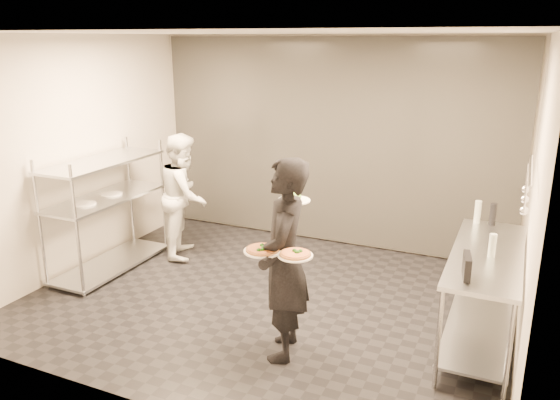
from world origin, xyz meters
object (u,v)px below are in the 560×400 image
at_px(pos_monitor, 467,266).
at_px(waiter, 284,260).
at_px(pizza_plate_far, 295,254).
at_px(salad_plate, 294,198).
at_px(pizza_plate_near, 263,250).
at_px(bottle_clear, 492,245).
at_px(prep_counter, 484,282).
at_px(bottle_dark, 493,214).
at_px(pass_rack, 107,208).
at_px(chef, 184,195).
at_px(bottle_green, 478,212).

bearing_deg(pos_monitor, waiter, -179.64).
distance_m(pizza_plate_far, salad_plate, 0.67).
distance_m(pizza_plate_near, bottle_clear, 1.99).
relative_size(prep_counter, waiter, 1.00).
height_order(pizza_plate_near, bottle_dark, bottle_dark).
bearing_deg(pass_rack, chef, 52.27).
bearing_deg(bottle_green, salad_plate, -137.42).
height_order(salad_plate, bottle_dark, salad_plate).
distance_m(bottle_green, bottle_dark, 0.15).
distance_m(pass_rack, salad_plate, 2.81).
distance_m(salad_plate, pos_monitor, 1.56).
xyz_separation_m(chef, pizza_plate_far, (2.33, -1.88, 0.28)).
distance_m(waiter, chef, 2.70).
xyz_separation_m(pass_rack, waiter, (2.73, -0.88, 0.14)).
bearing_deg(bottle_clear, bottle_green, 102.56).
height_order(pizza_plate_near, pos_monitor, pos_monitor).
relative_size(chef, bottle_clear, 7.62).
xyz_separation_m(pizza_plate_far, bottle_dark, (1.38, 1.91, -0.04)).
xyz_separation_m(waiter, bottle_clear, (1.63, 0.78, 0.12)).
bearing_deg(bottle_clear, pizza_plate_far, -144.92).
xyz_separation_m(prep_counter, salad_plate, (-1.64, -0.56, 0.74)).
relative_size(pass_rack, pos_monitor, 6.18).
bearing_deg(pizza_plate_near, chef, 137.74).
distance_m(prep_counter, pizza_plate_far, 1.84).
distance_m(prep_counter, pizza_plate_near, 2.06).
relative_size(pizza_plate_far, bottle_clear, 1.37).
bearing_deg(salad_plate, prep_counter, 18.71).
relative_size(prep_counter, bottle_clear, 8.56).
distance_m(chef, pizza_plate_far, 3.01).
relative_size(chef, bottle_green, 6.78).
bearing_deg(waiter, bottle_clear, 99.25).
distance_m(pos_monitor, bottle_green, 1.43).
bearing_deg(salad_plate, pizza_plate_near, -98.01).
xyz_separation_m(pizza_plate_near, bottle_clear, (1.75, 0.96, -0.02)).
height_order(waiter, pizza_plate_far, waiter).
bearing_deg(salad_plate, chef, 147.53).
bearing_deg(waiter, prep_counter, 102.63).
bearing_deg(salad_plate, bottle_green, 42.58).
bearing_deg(pass_rack, bottle_green, 10.91).
distance_m(prep_counter, salad_plate, 1.89).
height_order(prep_counter, pos_monitor, pos_monitor).
bearing_deg(chef, pass_rack, 119.01).
height_order(prep_counter, pizza_plate_far, pizza_plate_far).
height_order(pass_rack, waiter, waiter).
distance_m(bottle_clear, bottle_dark, 0.90).
xyz_separation_m(salad_plate, bottle_green, (1.48, 1.36, -0.33)).
bearing_deg(pizza_plate_far, salad_plate, 114.08).
bearing_deg(pizza_plate_far, pass_rack, 159.38).
bearing_deg(waiter, bottle_dark, 120.59).
xyz_separation_m(prep_counter, pizza_plate_far, (-1.40, -1.11, 0.45)).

